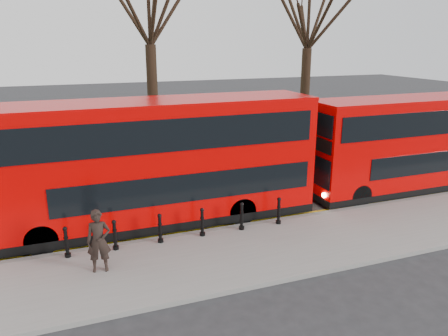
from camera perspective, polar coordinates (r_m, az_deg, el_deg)
name	(u,v)px	position (r m, az deg, el deg)	size (l,w,h in m)	color
ground	(159,230)	(16.76, -8.49, -7.99)	(120.00, 120.00, 0.00)	#28282B
pavement	(180,265)	(14.10, -5.82, -12.49)	(60.00, 4.00, 0.15)	gray
kerb	(165,239)	(15.84, -7.71, -9.16)	(60.00, 0.25, 0.16)	slate
grass_verge	(111,144)	(30.91, -14.48, 3.09)	(60.00, 18.00, 0.06)	#244918
hedge	(130,171)	(22.93, -12.18, -0.37)	(60.00, 0.90, 0.80)	black
yellow_line_outer	(163,237)	(16.13, -7.95, -8.94)	(60.00, 0.10, 0.01)	yellow
yellow_line_inner	(162,235)	(16.31, -8.11, -8.66)	(60.00, 0.10, 0.01)	yellow
tree_mid	(149,3)	(25.56, -9.83, 20.43)	(7.71, 7.71, 12.05)	black
tree_right	(309,14)	(29.19, 11.03, 19.14)	(7.40, 7.40, 11.57)	black
bollard_row	(182,226)	(15.40, -5.57, -7.50)	(7.74, 0.15, 1.00)	black
bus_lead	(158,164)	(16.53, -8.66, 0.55)	(12.00, 2.75, 4.78)	#D30000
bus_rear	(418,144)	(22.30, 23.96, 2.91)	(11.01, 2.53, 4.38)	#D30000
pedestrian	(99,241)	(13.67, -16.04, -9.15)	(0.71, 0.47, 1.95)	black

